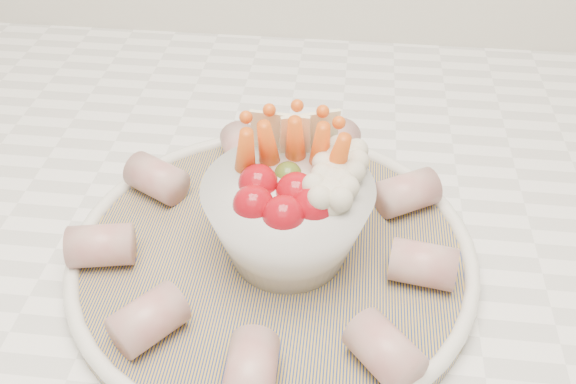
# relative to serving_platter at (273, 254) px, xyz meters

# --- Properties ---
(serving_platter) EXTENTS (0.32, 0.32, 0.02)m
(serving_platter) POSITION_rel_serving_platter_xyz_m (0.00, 0.00, 0.00)
(serving_platter) COLOR navy
(serving_platter) RESTS_ON kitchen_counter
(veggie_bowl) EXTENTS (0.13, 0.13, 0.11)m
(veggie_bowl) POSITION_rel_serving_platter_xyz_m (0.02, 0.00, 0.05)
(veggie_bowl) COLOR silver
(veggie_bowl) RESTS_ON serving_platter
(cured_meat_rolls) EXTENTS (0.30, 0.30, 0.03)m
(cured_meat_rolls) POSITION_rel_serving_platter_xyz_m (0.00, 0.00, 0.02)
(cured_meat_rolls) COLOR #A34B4A
(cured_meat_rolls) RESTS_ON serving_platter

